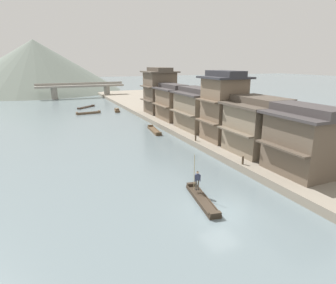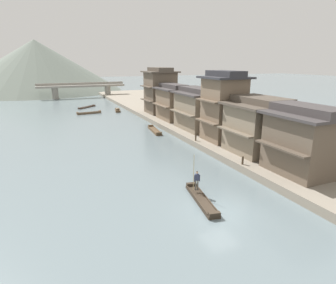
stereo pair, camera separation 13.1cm
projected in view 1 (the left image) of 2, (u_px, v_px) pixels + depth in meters
The scene contains 18 objects.
ground_plane at pixel (221, 211), 21.16m from camera, with size 400.00×400.00×0.00m, color slate.
riverbank_right at pixel (199, 119), 53.34m from camera, with size 18.00×110.00×0.75m, color gray.
boat_foreground_poled at pixel (202, 200), 22.49m from camera, with size 1.84×5.57×0.48m.
boatman_person at pixel (197, 178), 23.26m from camera, with size 0.57×0.32×3.04m.
boat_moored_nearest at pixel (86, 107), 68.70m from camera, with size 4.57×4.41×0.37m.
boat_moored_second at pixel (117, 110), 63.89m from camera, with size 1.77×4.34×0.71m.
boat_moored_third at pixel (88, 113), 60.51m from camera, with size 5.10×1.37×0.54m.
boat_moored_far at pixel (154, 131), 45.12m from camera, with size 1.58×5.70×0.52m.
house_waterfront_nearest at pixel (305, 140), 25.84m from camera, with size 5.97×6.58×6.14m.
house_waterfront_second at pixel (259, 125), 31.91m from camera, with size 6.98×6.50×6.14m.
house_waterfront_tall at pixel (223, 107), 36.35m from camera, with size 5.35×5.40×8.74m.
house_waterfront_narrow at pixel (198, 109), 43.08m from camera, with size 6.12×7.91×6.14m.
house_waterfront_far at pixel (173, 102), 50.23m from camera, with size 5.22×7.29×6.14m.
house_waterfront_end at pixel (160, 91), 56.38m from camera, with size 6.15×6.29×8.74m.
mooring_post_dock_near at pixel (243, 160), 28.49m from camera, with size 0.20×0.20×0.83m, color #473828.
mooring_post_dock_mid at pixel (196, 138), 37.01m from camera, with size 0.20×0.20×0.75m, color #473828.
stone_bridge at pixel (81, 88), 86.93m from camera, with size 25.63×2.40×4.50m.
hill_far_west at pixel (35, 66), 106.79m from camera, with size 61.20×61.20×18.40m, color slate.
Camera 1 is at (-11.17, -15.91, 10.52)m, focal length 30.92 mm.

